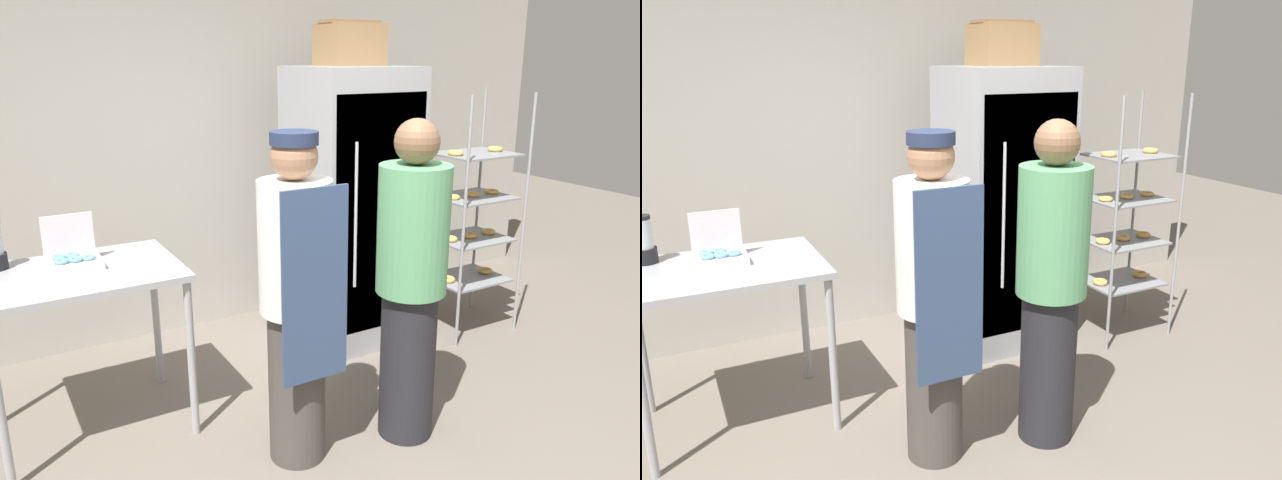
{
  "view_description": "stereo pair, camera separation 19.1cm",
  "coord_description": "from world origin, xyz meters",
  "views": [
    {
      "loc": [
        -1.58,
        -1.97,
        2.02
      ],
      "look_at": [
        0.05,
        0.81,
        1.05
      ],
      "focal_mm": 35.0,
      "sensor_mm": 36.0,
      "label": 1
    },
    {
      "loc": [
        -1.41,
        -2.06,
        2.02
      ],
      "look_at": [
        0.05,
        0.81,
        1.05
      ],
      "focal_mm": 35.0,
      "sensor_mm": 36.0,
      "label": 2
    }
  ],
  "objects": [
    {
      "name": "donut_box",
      "position": [
        -1.13,
        1.37,
        0.98
      ],
      "size": [
        0.27,
        0.23,
        0.27
      ],
      "color": "silver",
      "rests_on": "prep_counter"
    },
    {
      "name": "person_customer",
      "position": [
        0.36,
        0.4,
        0.88
      ],
      "size": [
        0.37,
        0.37,
        1.72
      ],
      "color": "#232328",
      "rests_on": "ground_plane"
    },
    {
      "name": "baking_rack",
      "position": [
        1.63,
        1.3,
        0.87
      ],
      "size": [
        0.61,
        0.49,
        1.77
      ],
      "color": "#93969B",
      "rests_on": "ground_plane"
    },
    {
      "name": "refrigerator",
      "position": [
        0.78,
        1.62,
        0.97
      ],
      "size": [
        0.75,
        0.75,
        1.94
      ],
      "color": "#9EA0A5",
      "rests_on": "ground_plane"
    },
    {
      "name": "back_wall",
      "position": [
        0.0,
        2.43,
        1.36
      ],
      "size": [
        6.4,
        0.12,
        2.72
      ],
      "primitive_type": "cube",
      "color": "#ADA89E",
      "rests_on": "ground_plane"
    },
    {
      "name": "person_baker",
      "position": [
        -0.25,
        0.52,
        0.88
      ],
      "size": [
        0.36,
        0.37,
        1.68
      ],
      "color": "#47423D",
      "rests_on": "ground_plane"
    },
    {
      "name": "cardboard_storage_box",
      "position": [
        0.82,
        1.72,
        2.08
      ],
      "size": [
        0.4,
        0.34,
        0.29
      ],
      "color": "#937047",
      "rests_on": "refrigerator"
    },
    {
      "name": "prep_counter",
      "position": [
        -1.11,
        1.31,
        0.82
      ],
      "size": [
        1.01,
        0.74,
        0.94
      ],
      "color": "#9EA0A5",
      "rests_on": "ground_plane"
    }
  ]
}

